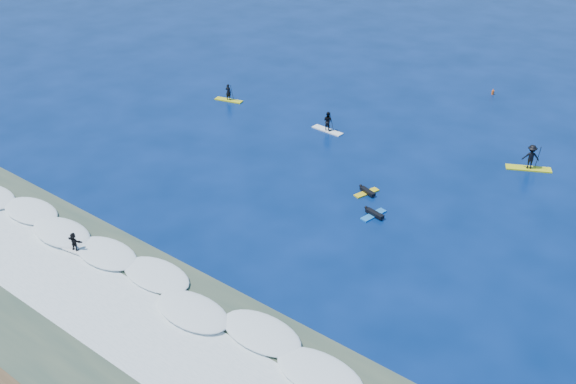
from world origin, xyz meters
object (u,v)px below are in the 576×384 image
Objects in this scene: sup_paddler_center at (328,123)px; prone_paddler_near at (367,192)px; sup_paddler_right at (531,158)px; marker_buoy at (493,92)px; prone_paddler_far at (374,214)px; wave_surfer at (74,243)px; sup_paddler_left at (228,95)px.

prone_paddler_near is at bearing -37.18° from sup_paddler_center.
sup_paddler_right reaches higher than sup_paddler_center.
marker_buoy is at bearing 67.71° from sup_paddler_center.
sup_paddler_right is (16.05, 3.72, 0.16)m from sup_paddler_center.
prone_paddler_far is at bearing -85.10° from marker_buoy.
prone_paddler_far is 19.31m from wave_surfer.
sup_paddler_right is at bearing 47.08° from wave_surfer.
wave_surfer is (-2.15, -24.10, 0.00)m from sup_paddler_center.
prone_paddler_near is at bearing -33.65° from sup_paddler_left.
wave_surfer is at bearing 167.20° from prone_paddler_near.
sup_paddler_right reaches higher than marker_buoy.
sup_paddler_right is 1.59× the size of prone_paddler_far.
sup_paddler_right is at bearing -6.27° from sup_paddler_left.
prone_paddler_far is at bearing -39.13° from sup_paddler_center.
wave_surfer is (9.09, -23.95, 0.17)m from sup_paddler_left.
prone_paddler_near is (8.20, -6.96, -0.62)m from sup_paddler_center.
prone_paddler_far is at bearing -141.49° from sup_paddler_right.
prone_paddler_near is 23.59m from marker_buoy.
marker_buoy is (10.07, 40.72, -0.50)m from wave_surfer.
prone_paddler_far is at bearing -121.08° from prone_paddler_near.
sup_paddler_right is 14.24m from prone_paddler_far.
sup_paddler_center is 24.20m from wave_surfer.
sup_paddler_left reaches higher than prone_paddler_far.
sup_paddler_right is at bearing -17.95° from prone_paddler_near.
sup_paddler_left is 1.38× the size of prone_paddler_near.
sup_paddler_right reaches higher than prone_paddler_far.
sup_paddler_center is 4.94× the size of marker_buoy.
prone_paddler_near is at bearing -153.17° from sup_paddler_right.
sup_paddler_left is at bearing 89.03° from prone_paddler_near.
sup_paddler_center is 16.47m from sup_paddler_right.
sup_paddler_left is 11.24m from sup_paddler_center.
prone_paddler_near is at bearing 49.13° from wave_surfer.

